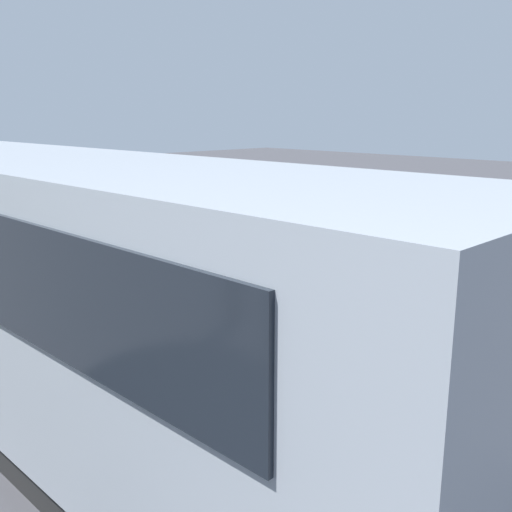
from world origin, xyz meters
TOP-DOWN VIEW (x-y plane):
  - ground_plane at (0.00, 0.00)m, footprint 80.00×80.00m
  - tour_bus at (-1.65, 4.95)m, footprint 11.36×2.81m
  - spectator_far_left at (-3.09, 2.18)m, footprint 0.58×0.37m
  - spectator_left at (-2.03, 2.31)m, footprint 0.57×0.34m
  - spectator_centre at (-0.85, 2.20)m, footprint 0.58×0.37m
  - spectator_right at (0.09, 2.08)m, footprint 0.58×0.33m
  - parked_motorcycle_silver at (-0.59, 2.94)m, footprint 2.04×0.62m
  - stunt_motorcycle at (2.26, -2.03)m, footprint 2.02×0.59m
  - traffic_cone at (0.75, -2.36)m, footprint 0.34×0.34m
  - bay_line_a at (-3.56, -0.19)m, footprint 0.14×4.30m
  - bay_line_b at (-0.56, -0.19)m, footprint 0.14×3.65m
  - bay_line_c at (2.43, -0.19)m, footprint 0.14×4.39m
  - bay_line_d at (5.43, -0.19)m, footprint 0.14×3.67m

SIDE VIEW (x-z plane):
  - ground_plane at x=0.00m, z-range 0.00..0.00m
  - bay_line_a at x=-3.56m, z-range 0.00..0.01m
  - bay_line_b at x=-0.56m, z-range 0.00..0.01m
  - bay_line_c at x=2.43m, z-range 0.00..0.01m
  - bay_line_d at x=5.43m, z-range 0.00..0.01m
  - traffic_cone at x=0.75m, z-range -0.01..0.62m
  - parked_motorcycle_silver at x=-0.59m, z-range -0.01..0.97m
  - spectator_right at x=0.09m, z-range 0.15..1.83m
  - stunt_motorcycle at x=2.26m, z-range 0.15..1.87m
  - spectator_centre at x=-0.85m, z-range 0.17..1.92m
  - spectator_far_left at x=-3.09m, z-range 0.17..1.93m
  - spectator_left at x=-2.03m, z-range 0.17..1.92m
  - tour_bus at x=-1.65m, z-range 0.02..3.27m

